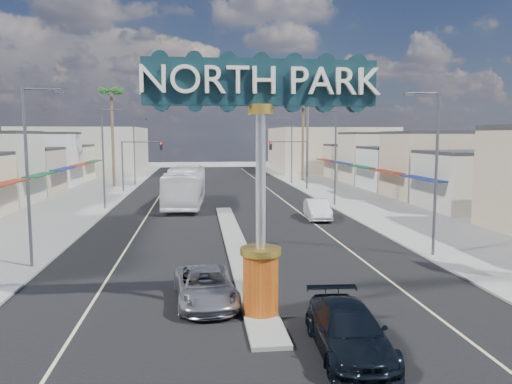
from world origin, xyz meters
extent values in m
plane|color=gray|center=(0.00, 30.00, 0.00)|extent=(160.00, 160.00, 0.00)
cube|color=black|center=(0.00, 30.00, 0.01)|extent=(20.00, 120.00, 0.01)
cube|color=gray|center=(0.00, 14.00, 0.08)|extent=(1.30, 30.00, 0.16)
cube|color=gray|center=(-14.00, 30.00, 0.06)|extent=(8.00, 120.00, 0.12)
cube|color=gray|center=(14.00, 30.00, 0.06)|extent=(8.00, 120.00, 0.12)
cube|color=beige|center=(-24.00, 43.00, 3.00)|extent=(12.00, 42.00, 6.00)
cube|color=#B7B29E|center=(24.00, 43.00, 3.00)|extent=(12.00, 42.00, 6.00)
cube|color=#B7B29E|center=(-22.00, 75.00, 4.00)|extent=(20.00, 20.00, 8.00)
cube|color=beige|center=(22.00, 75.00, 4.00)|extent=(20.00, 20.00, 8.00)
cylinder|color=#B72D0E|center=(0.00, 2.00, 1.26)|extent=(1.30, 1.30, 2.20)
cylinder|color=gold|center=(0.00, 2.00, 2.49)|extent=(1.50, 1.50, 0.25)
cylinder|color=#B7B7BC|center=(0.00, 2.00, 5.01)|extent=(0.36, 0.36, 4.80)
cylinder|color=gold|center=(0.00, 2.00, 7.58)|extent=(0.90, 0.90, 0.35)
cube|color=#0F2930|center=(0.00, 2.00, 8.51)|extent=(8.20, 0.50, 1.60)
cylinder|color=#47474C|center=(-11.00, 44.00, 3.00)|extent=(0.18, 0.18, 6.00)
cylinder|color=#47474C|center=(-8.50, 44.00, 5.90)|extent=(5.00, 0.12, 0.12)
cube|color=black|center=(-6.50, 44.00, 5.40)|extent=(0.32, 0.32, 1.00)
sphere|color=red|center=(-6.50, 43.82, 5.72)|extent=(0.22, 0.22, 0.22)
cylinder|color=#47474C|center=(11.00, 44.00, 3.00)|extent=(0.18, 0.18, 6.00)
cylinder|color=#47474C|center=(8.50, 44.00, 5.90)|extent=(5.00, 0.12, 0.12)
cube|color=black|center=(6.50, 44.00, 5.40)|extent=(0.32, 0.32, 1.00)
sphere|color=red|center=(6.50, 43.82, 5.72)|extent=(0.22, 0.22, 0.22)
cylinder|color=#47474C|center=(-10.60, 10.00, 4.50)|extent=(0.16, 0.16, 9.00)
cylinder|color=#47474C|center=(-9.70, 10.00, 8.90)|extent=(1.80, 0.10, 0.10)
cube|color=#47474C|center=(-8.90, 10.00, 8.80)|extent=(0.50, 0.22, 0.15)
cylinder|color=#47474C|center=(-10.60, 30.00, 4.50)|extent=(0.16, 0.16, 9.00)
cylinder|color=#47474C|center=(-9.70, 30.00, 8.90)|extent=(1.80, 0.10, 0.10)
cube|color=#47474C|center=(-8.90, 30.00, 8.80)|extent=(0.50, 0.22, 0.15)
cylinder|color=#47474C|center=(-10.60, 52.00, 4.50)|extent=(0.16, 0.16, 9.00)
cylinder|color=#47474C|center=(-9.70, 52.00, 8.90)|extent=(1.80, 0.10, 0.10)
cube|color=#47474C|center=(-8.90, 52.00, 8.80)|extent=(0.50, 0.22, 0.15)
cylinder|color=#47474C|center=(10.60, 10.00, 4.50)|extent=(0.16, 0.16, 9.00)
cylinder|color=#47474C|center=(9.70, 10.00, 8.90)|extent=(1.80, 0.10, 0.10)
cube|color=#47474C|center=(8.90, 10.00, 8.80)|extent=(0.50, 0.22, 0.15)
cylinder|color=#47474C|center=(10.60, 30.00, 4.50)|extent=(0.16, 0.16, 9.00)
cylinder|color=#47474C|center=(9.70, 30.00, 8.90)|extent=(1.80, 0.10, 0.10)
cube|color=#47474C|center=(8.90, 30.00, 8.80)|extent=(0.50, 0.22, 0.15)
cylinder|color=#47474C|center=(10.60, 52.00, 4.50)|extent=(0.16, 0.16, 9.00)
cylinder|color=#47474C|center=(9.70, 52.00, 8.90)|extent=(1.80, 0.10, 0.10)
cube|color=#47474C|center=(8.90, 52.00, 8.80)|extent=(0.50, 0.22, 0.15)
cylinder|color=brown|center=(-13.00, 50.00, 6.00)|extent=(0.36, 0.36, 12.00)
cylinder|color=brown|center=(13.00, 56.00, 5.50)|extent=(0.36, 0.36, 11.00)
cylinder|color=brown|center=(15.00, 62.00, 6.50)|extent=(0.36, 0.36, 13.00)
imported|color=#9E9EA2|center=(-2.00, 3.76, 0.69)|extent=(2.72, 5.14, 1.38)
imported|color=black|center=(2.29, -1.42, 0.74)|extent=(2.28, 5.17, 1.48)
imported|color=silver|center=(7.19, 22.87, 0.79)|extent=(2.06, 4.93, 1.59)
imported|color=white|center=(-3.44, 31.73, 1.83)|extent=(3.88, 13.30, 3.66)
camera|label=1|loc=(-2.22, -15.64, 6.68)|focal=35.00mm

